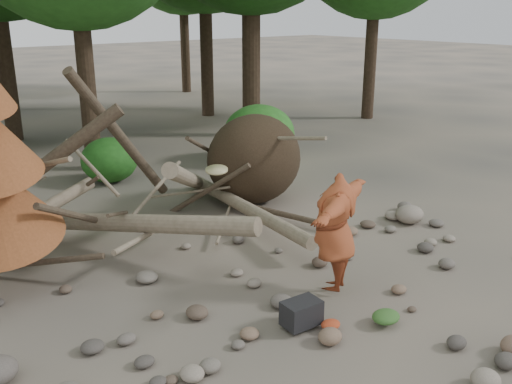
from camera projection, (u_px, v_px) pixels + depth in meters
ground at (305, 314)px, 8.16m from camera, size 120.00×120.00×0.00m
deadfall_pile at (235, 166)px, 12.20m from camera, size 8.55×5.24×3.30m
bush_mid at (109, 160)px, 14.19m from camera, size 1.40×1.40×1.12m
bush_right at (259, 133)px, 16.07m from camera, size 2.00×2.00×1.60m
frisbee_thrower at (335, 232)px, 8.48m from camera, size 3.07×1.56×2.11m
backpack at (301, 317)px, 7.77m from camera, size 0.55×0.39×0.34m
cloth_green at (386, 320)px, 7.87m from camera, size 0.42×0.35×0.16m
cloth_orange at (330, 328)px, 7.72m from camera, size 0.29×0.24×0.10m
boulder_mid_right at (409, 214)px, 11.56m from camera, size 0.61×0.54×0.36m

